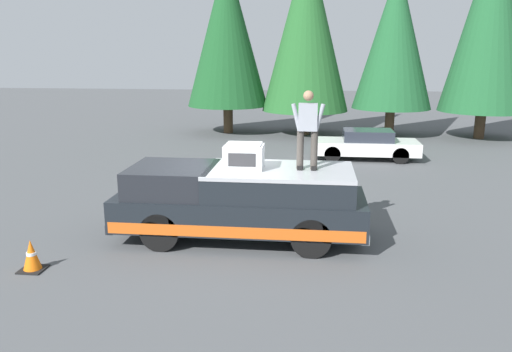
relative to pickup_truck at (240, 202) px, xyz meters
The scene contains 10 objects.
ground_plane 0.92m from the pickup_truck, 71.00° to the left, with size 90.00×90.00×0.00m, color #4C4F51.
pickup_truck is the anchor object (origin of this frame).
compressor_unit 1.06m from the pickup_truck, 126.63° to the right, with size 0.65×0.84×0.56m.
person_on_truck_bed 2.22m from the pickup_truck, 88.19° to the right, with size 0.29×0.72×1.69m.
parked_car_white 9.93m from the pickup_truck, 21.37° to the right, with size 1.64×4.10×1.16m.
traffic_cone 4.39m from the pickup_truck, 119.72° to the left, with size 0.47×0.47×0.62m.
conifer_far_left 18.30m from the pickup_truck, 32.89° to the right, with size 4.10×4.10×10.11m.
conifer_left 16.42m from the pickup_truck, 19.52° to the right, with size 3.81×3.81×8.13m.
conifer_center_left 15.76m from the pickup_truck, ahead, with size 4.28×4.28×9.37m.
conifer_center_right 16.02m from the pickup_truck, 10.53° to the left, with size 4.06×4.06×8.76m.
Camera 1 is at (-10.90, -1.84, 4.14)m, focal length 35.81 mm.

